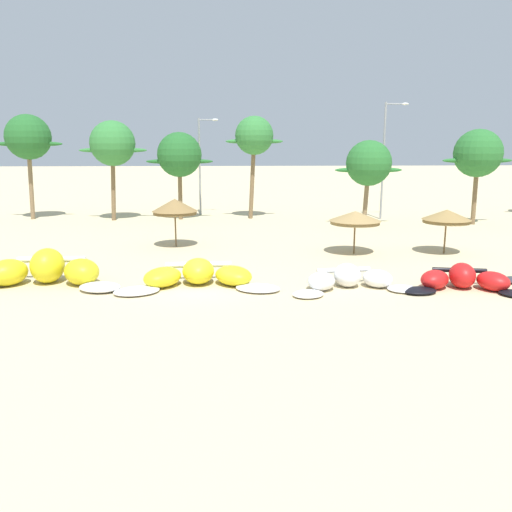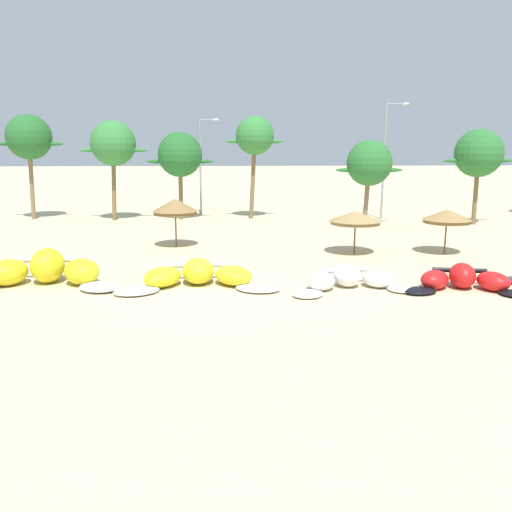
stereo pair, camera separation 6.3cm
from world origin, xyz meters
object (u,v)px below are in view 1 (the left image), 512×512
Objects in this scene: beach_umbrella_middle at (355,217)px; palm_center_left at (254,137)px; lamppost_west at (201,161)px; palm_right_of_gap at (478,154)px; palm_left at (113,144)px; kite_left_of_center at (198,276)px; beach_umbrella_near_van at (175,206)px; kite_center at (350,279)px; palm_leftmost at (28,138)px; kite_right_of_center at (464,280)px; lamppost_west_center at (385,155)px; beach_umbrella_near_palms at (447,216)px; palm_left_of_gap at (179,155)px; kite_left at (45,272)px; palm_center_right at (369,164)px.

palm_center_left is at bearing 108.93° from beach_umbrella_middle.
lamppost_west is (-9.95, 17.69, 2.68)m from beach_umbrella_middle.
palm_left is at bearing 172.76° from palm_right_of_gap.
kite_left_of_center is 2.54× the size of beach_umbrella_near_van.
beach_umbrella_middle is (1.99, 7.65, 1.77)m from kite_center.
palm_right_of_gap is (36.77, -4.82, -1.27)m from palm_leftmost.
kite_right_of_center is 0.68× the size of palm_center_left.
lamppost_west is (-22.29, 6.57, -0.79)m from palm_right_of_gap.
beach_umbrella_near_van is at bearing 130.57° from kite_center.
kite_center is 24.09m from lamppost_west_center.
beach_umbrella_middle is at bearing -137.97° from palm_right_of_gap.
beach_umbrella_near_van reaches higher than beach_umbrella_near_palms.
palm_left_of_gap reaches higher than kite_center.
palm_center_left reaches higher than beach_umbrella_near_van.
palm_left is at bearing 139.09° from beach_umbrella_middle.
beach_umbrella_near_palms reaches higher than kite_center.
beach_umbrella_near_palms is (21.51, 6.13, 1.63)m from kite_left.
palm_leftmost is at bearing 171.60° from palm_left.
kite_right_of_center is 31.22m from palm_left.
palm_left reaches higher than palm_left_of_gap.
kite_right_of_center is 21.93m from palm_right_of_gap.
beach_umbrella_near_van is (-8.91, 10.40, 2.16)m from kite_center.
palm_right_of_gap is 0.77× the size of lamppost_west_center.
palm_center_right is at bearing 72.14° from beach_umbrella_middle.
kite_right_of_center is at bearing -70.29° from palm_center_left.
lamppost_west reaches higher than palm_center_right.
kite_left_of_center is 23.96m from palm_left.
lamppost_west is (-15.38, 17.90, 2.61)m from beach_umbrella_near_palms.
palm_center_left reaches higher than kite_right_of_center.
palm_left_of_gap is at bearing 170.37° from palm_right_of_gap.
kite_left is at bearing -158.47° from beach_umbrella_middle.
kite_left is at bearing -104.30° from lamppost_west.
kite_center is 0.70× the size of palm_center_left.
kite_center is 0.81× the size of palm_right_of_gap.
palm_center_right reaches higher than kite_left_of_center.
kite_right_of_center is at bearing -96.91° from lamppost_west_center.
palm_center_left is (11.88, 0.54, 0.61)m from palm_left.
lamppost_west_center is (23.04, -0.33, -0.91)m from palm_left.
beach_umbrella_near_van is 0.31× the size of lamppost_west_center.
kite_right_of_center is 0.88× the size of palm_center_right.
kite_center is 0.73× the size of palm_left.
beach_umbrella_middle is 0.40× the size of palm_right_of_gap.
beach_umbrella_middle is at bearing -112.02° from lamppost_west_center.
beach_umbrella_near_palms is at bearing 45.10° from kite_center.
lamppost_west is at bearing 154.40° from palm_center_right.
kite_left is 1.04× the size of palm_right_of_gap.
palm_left_of_gap is (-11.67, 15.19, 3.30)m from beach_umbrella_middle.
beach_umbrella_near_palms is 23.24m from palm_left_of_gap.
kite_left is 0.94× the size of palm_left.
kite_left_of_center is at bearing -69.19° from palm_left.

